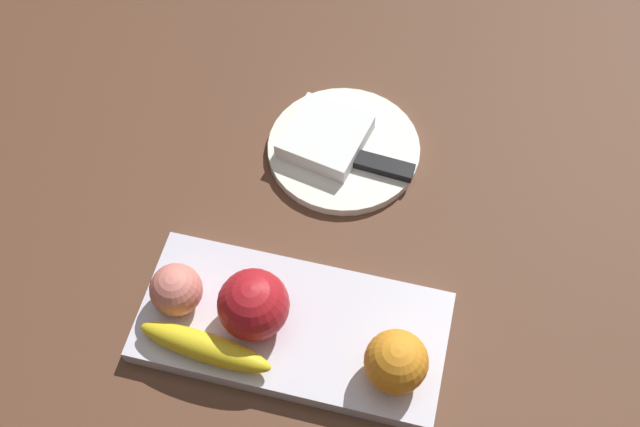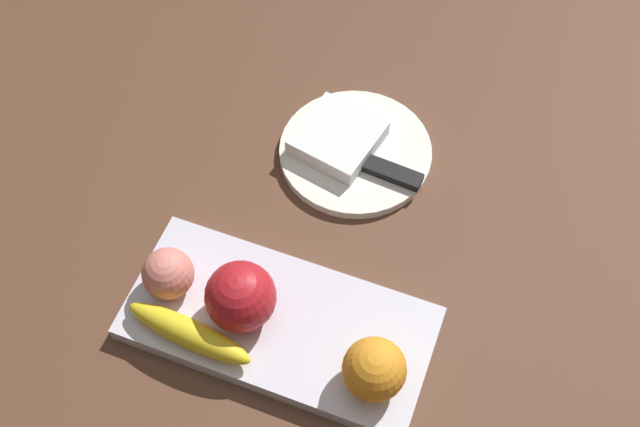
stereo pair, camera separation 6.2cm
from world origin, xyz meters
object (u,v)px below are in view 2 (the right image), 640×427
object	(u,v)px
peach	(168,274)
banana	(189,333)
folded_napkin	(338,138)
dinner_plate	(355,152)
fruit_tray	(279,323)
knife	(379,168)
orange_near_apple	(374,369)
apple	(241,297)

from	to	relation	value
peach	banana	bearing A→B (deg)	133.20
peach	folded_napkin	size ratio (longest dim) A/B	0.60
peach	dinner_plate	size ratio (longest dim) A/B	0.30
fruit_tray	knife	bearing A→B (deg)	-99.03
banana	folded_napkin	bearing A→B (deg)	84.82
fruit_tray	dinner_plate	bearing A→B (deg)	-90.00
peach	fruit_tray	bearing A→B (deg)	-178.17
banana	orange_near_apple	bearing A→B (deg)	12.14
orange_near_apple	peach	size ratio (longest dim) A/B	1.15
banana	folded_napkin	world-z (taller)	banana
apple	dinner_plate	bearing A→B (deg)	-98.65
orange_near_apple	dinner_plate	distance (m)	0.34
orange_near_apple	dinner_plate	world-z (taller)	orange_near_apple
banana	knife	bearing A→B (deg)	72.95
apple	knife	size ratio (longest dim) A/B	0.46
apple	folded_napkin	bearing A→B (deg)	-93.39
knife	fruit_tray	bearing A→B (deg)	85.65
dinner_plate	knife	bearing A→B (deg)	150.84
apple	folded_napkin	size ratio (longest dim) A/B	0.80
folded_napkin	banana	bearing A→B (deg)	79.78
peach	dinner_plate	distance (m)	0.31
folded_napkin	orange_near_apple	bearing A→B (deg)	116.56
dinner_plate	folded_napkin	size ratio (longest dim) A/B	2.01
orange_near_apple	peach	distance (m)	0.27
banana	dinner_plate	distance (m)	0.35
orange_near_apple	peach	bearing A→B (deg)	-6.03
dinner_plate	folded_napkin	world-z (taller)	folded_napkin
fruit_tray	apple	distance (m)	0.07
apple	orange_near_apple	size ratio (longest dim) A/B	1.16
peach	dinner_plate	world-z (taller)	peach
knife	apple	bearing A→B (deg)	76.91
banana	apple	bearing A→B (deg)	55.56
fruit_tray	dinner_plate	size ratio (longest dim) A/B	1.74
peach	knife	distance (m)	0.31
fruit_tray	folded_napkin	distance (m)	0.28
dinner_plate	apple	bearing A→B (deg)	81.35
banana	fruit_tray	bearing A→B (deg)	39.40
fruit_tray	banana	xyz separation A→B (m)	(0.09, 0.06, 0.03)
apple	orange_near_apple	world-z (taller)	apple
fruit_tray	dinner_plate	world-z (taller)	fruit_tray
orange_near_apple	knife	distance (m)	0.30
fruit_tray	folded_napkin	bearing A→B (deg)	-84.58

